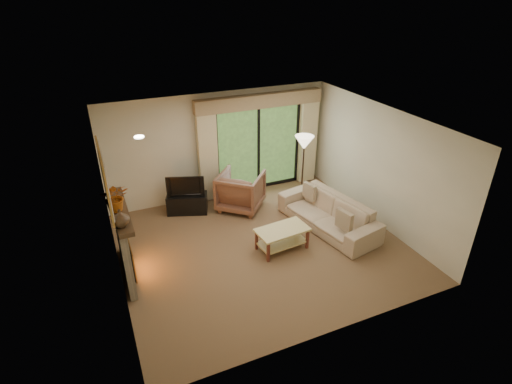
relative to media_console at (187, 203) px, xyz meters
name	(u,v)px	position (x,y,z in m)	size (l,w,h in m)	color
floor	(262,246)	(1.03, -1.95, -0.23)	(5.50, 5.50, 0.00)	brown
ceiling	(263,123)	(1.03, -1.95, 2.37)	(5.50, 5.50, 0.00)	white
wall_back	(219,146)	(1.03, 0.55, 1.07)	(5.00, 5.00, 0.00)	beige
wall_front	(337,265)	(1.03, -4.45, 1.07)	(5.00, 5.00, 0.00)	beige
wall_left	(111,220)	(-1.72, -1.95, 1.07)	(5.00, 5.00, 0.00)	beige
wall_right	(379,166)	(3.78, -1.95, 1.07)	(5.00, 5.00, 0.00)	beige
fireplace	(123,243)	(-1.60, -1.75, 0.46)	(0.24, 1.70, 1.37)	slate
mirror	(105,179)	(-1.69, -1.75, 1.72)	(0.07, 1.45, 1.02)	#B3843F
sliding_door	(258,148)	(2.03, 0.50, 0.87)	(2.26, 0.10, 2.16)	black
curtain_left	(208,154)	(0.68, 0.39, 0.97)	(0.45, 0.18, 2.35)	beige
curtain_right	(308,139)	(3.38, 0.39, 0.97)	(0.45, 0.18, 2.35)	beige
cornice	(260,101)	(2.03, 0.41, 2.09)	(3.20, 0.24, 0.32)	#9B7F5C
media_console	(187,203)	(0.00, 0.00, 0.00)	(0.91, 0.41, 0.46)	black
tv	(186,185)	(0.00, 0.00, 0.47)	(0.85, 0.11, 0.49)	black
armchair	(241,191)	(1.22, -0.31, 0.22)	(0.97, 0.99, 0.91)	brown
sofa	(328,213)	(2.63, -1.87, 0.12)	(2.37, 0.93, 0.69)	tan
pillow_near	(344,220)	(2.55, -2.55, 0.35)	(0.10, 0.39, 0.39)	#523128
pillow_far	(309,191)	(2.55, -1.18, 0.35)	(0.10, 0.37, 0.37)	#523128
coffee_table	(282,239)	(1.36, -2.19, 0.00)	(1.03, 0.57, 0.46)	#CDBB77
floor_lamp	(303,169)	(2.73, -0.53, 0.60)	(0.45, 0.45, 1.66)	#FFEDC8
vase	(120,218)	(-1.58, -2.33, 1.29)	(0.28, 0.28, 0.29)	#402D1D
branches	(115,197)	(-1.58, -1.79, 1.39)	(0.45, 0.39, 0.50)	#AB5313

